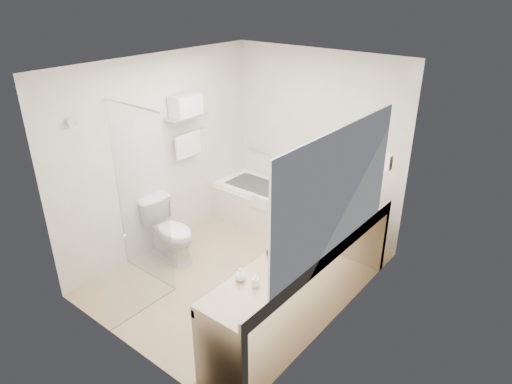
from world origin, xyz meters
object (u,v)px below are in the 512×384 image
Objects in this scene: bathtub at (270,207)px; water_bottle_left at (345,207)px; vanity_counter at (307,266)px; amenity_basket at (277,255)px; toilet at (170,231)px.

water_bottle_left reaches higher than bathtub.
bathtub is 7.19× the size of water_bottle_left.
vanity_counter is (1.52, -1.39, 0.36)m from bathtub.
water_bottle_left reaches higher than vanity_counter.
amenity_basket is at bearing -51.30° from bathtub.
vanity_counter reaches higher than bathtub.
vanity_counter is 0.91m from water_bottle_left.
vanity_counter is at bearing -85.61° from water_bottle_left.
bathtub is 2.06× the size of toilet.
amenity_basket is (1.38, -1.72, 0.60)m from bathtub.
toilet reaches higher than bathtub.
amenity_basket is (1.83, -0.22, 0.50)m from toilet.
bathtub is at bearing 128.70° from amenity_basket.
bathtub is at bearing 137.65° from vanity_counter.
vanity_counter is 3.48× the size of toilet.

